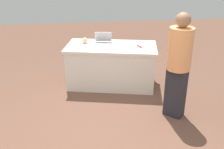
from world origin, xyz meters
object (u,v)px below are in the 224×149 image
person_attendee_browsing (179,62)px  yarn_ball (85,40)px  laptop_silver (103,42)px  table_foreground (111,65)px  scissors_red (140,47)px

person_attendee_browsing → yarn_ball: bearing=176.5°
yarn_ball → laptop_silver: bearing=164.5°
table_foreground → yarn_ball: (0.47, -0.22, 0.44)m
laptop_silver → yarn_ball: 0.35m
table_foreground → scissors_red: 0.64m
table_foreground → yarn_ball: 0.68m
person_attendee_browsing → scissors_red: bearing=151.1°
scissors_red → table_foreground: bearing=-116.6°
table_foreground → person_attendee_browsing: person_attendee_browsing is taller
table_foreground → person_attendee_browsing: size_ratio=1.13×
table_foreground → laptop_silver: 0.46m
yarn_ball → table_foreground: bearing=154.7°
person_attendee_browsing → scissors_red: size_ratio=8.75×
table_foreground → scissors_red: (-0.50, 0.13, 0.39)m
laptop_silver → yarn_ball: laptop_silver is taller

